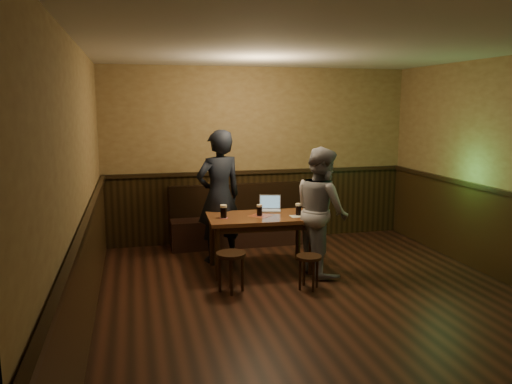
{
  "coord_description": "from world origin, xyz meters",
  "views": [
    {
      "loc": [
        -2.0,
        -4.85,
        2.2
      ],
      "look_at": [
        -0.47,
        1.34,
        1.09
      ],
      "focal_mm": 35.0,
      "sensor_mm": 36.0,
      "label": 1
    }
  ],
  "objects_px": {
    "pub_table": "(260,223)",
    "laptop": "(270,207)",
    "bench": "(240,225)",
    "person_grey": "(322,211)",
    "pint_left": "(224,211)",
    "stool_left": "(231,260)",
    "pint_mid": "(259,210)",
    "pint_right": "(298,209)",
    "person_suit": "(219,196)",
    "stool_right": "(309,262)"
  },
  "relations": [
    {
      "from": "pub_table",
      "to": "laptop",
      "type": "relative_size",
      "value": 4.01
    },
    {
      "from": "bench",
      "to": "person_grey",
      "type": "relative_size",
      "value": 1.31
    },
    {
      "from": "pint_left",
      "to": "laptop",
      "type": "height_order",
      "value": "laptop"
    },
    {
      "from": "pub_table",
      "to": "stool_left",
      "type": "xyz_separation_m",
      "value": [
        -0.54,
        -0.7,
        -0.26
      ]
    },
    {
      "from": "bench",
      "to": "pint_left",
      "type": "height_order",
      "value": "bench"
    },
    {
      "from": "pint_mid",
      "to": "pint_right",
      "type": "bearing_deg",
      "value": -8.99
    },
    {
      "from": "bench",
      "to": "person_suit",
      "type": "distance_m",
      "value": 1.1
    },
    {
      "from": "laptop",
      "to": "bench",
      "type": "bearing_deg",
      "value": 118.34
    },
    {
      "from": "bench",
      "to": "pub_table",
      "type": "height_order",
      "value": "bench"
    },
    {
      "from": "pint_left",
      "to": "pint_mid",
      "type": "height_order",
      "value": "pint_left"
    },
    {
      "from": "laptop",
      "to": "person_grey",
      "type": "xyz_separation_m",
      "value": [
        0.54,
        -0.59,
        0.04
      ]
    },
    {
      "from": "pint_right",
      "to": "laptop",
      "type": "xyz_separation_m",
      "value": [
        -0.29,
        0.38,
        -0.03
      ]
    },
    {
      "from": "stool_left",
      "to": "pint_left",
      "type": "bearing_deg",
      "value": 86.76
    },
    {
      "from": "pint_left",
      "to": "person_suit",
      "type": "xyz_separation_m",
      "value": [
        0.04,
        0.55,
        0.1
      ]
    },
    {
      "from": "pint_left",
      "to": "person_grey",
      "type": "relative_size",
      "value": 0.11
    },
    {
      "from": "stool_right",
      "to": "pint_left",
      "type": "bearing_deg",
      "value": 137.29
    },
    {
      "from": "stool_right",
      "to": "person_grey",
      "type": "height_order",
      "value": "person_grey"
    },
    {
      "from": "bench",
      "to": "pint_mid",
      "type": "distance_m",
      "value": 1.41
    },
    {
      "from": "pint_left",
      "to": "laptop",
      "type": "bearing_deg",
      "value": 23.37
    },
    {
      "from": "bench",
      "to": "pint_left",
      "type": "relative_size",
      "value": 12.37
    },
    {
      "from": "stool_right",
      "to": "pub_table",
      "type": "bearing_deg",
      "value": 114.84
    },
    {
      "from": "stool_left",
      "to": "laptop",
      "type": "bearing_deg",
      "value": 52.78
    },
    {
      "from": "pint_right",
      "to": "person_grey",
      "type": "height_order",
      "value": "person_grey"
    },
    {
      "from": "pint_right",
      "to": "bench",
      "type": "bearing_deg",
      "value": 109.83
    },
    {
      "from": "stool_right",
      "to": "bench",
      "type": "bearing_deg",
      "value": 100.27
    },
    {
      "from": "person_grey",
      "to": "stool_right",
      "type": "bearing_deg",
      "value": 140.67
    },
    {
      "from": "person_grey",
      "to": "pint_left",
      "type": "bearing_deg",
      "value": 71.7
    },
    {
      "from": "bench",
      "to": "stool_left",
      "type": "xyz_separation_m",
      "value": [
        -0.54,
        -2.01,
        0.07
      ]
    },
    {
      "from": "person_grey",
      "to": "pub_table",
      "type": "bearing_deg",
      "value": 62.4
    },
    {
      "from": "bench",
      "to": "laptop",
      "type": "bearing_deg",
      "value": -78.19
    },
    {
      "from": "stool_left",
      "to": "pint_right",
      "type": "distance_m",
      "value": 1.29
    },
    {
      "from": "bench",
      "to": "pub_table",
      "type": "xyz_separation_m",
      "value": [
        -0.0,
        -1.3,
        0.34
      ]
    },
    {
      "from": "stool_left",
      "to": "pint_mid",
      "type": "bearing_deg",
      "value": 52.81
    },
    {
      "from": "stool_left",
      "to": "person_suit",
      "type": "distance_m",
      "value": 1.35
    },
    {
      "from": "pub_table",
      "to": "person_grey",
      "type": "height_order",
      "value": "person_grey"
    },
    {
      "from": "person_suit",
      "to": "person_grey",
      "type": "distance_m",
      "value": 1.48
    },
    {
      "from": "bench",
      "to": "laptop",
      "type": "relative_size",
      "value": 6.16
    },
    {
      "from": "pint_right",
      "to": "person_suit",
      "type": "xyz_separation_m",
      "value": [
        -0.97,
        0.62,
        0.11
      ]
    },
    {
      "from": "pint_mid",
      "to": "pint_right",
      "type": "relative_size",
      "value": 0.95
    },
    {
      "from": "stool_right",
      "to": "pint_left",
      "type": "distance_m",
      "value": 1.31
    },
    {
      "from": "bench",
      "to": "stool_left",
      "type": "relative_size",
      "value": 4.58
    },
    {
      "from": "pub_table",
      "to": "pint_mid",
      "type": "relative_size",
      "value": 9.25
    },
    {
      "from": "stool_right",
      "to": "person_suit",
      "type": "relative_size",
      "value": 0.22
    },
    {
      "from": "pub_table",
      "to": "person_suit",
      "type": "xyz_separation_m",
      "value": [
        -0.46,
        0.53,
        0.29
      ]
    },
    {
      "from": "pub_table",
      "to": "pint_left",
      "type": "bearing_deg",
      "value": -175.01
    },
    {
      "from": "stool_right",
      "to": "laptop",
      "type": "height_order",
      "value": "laptop"
    },
    {
      "from": "bench",
      "to": "stool_right",
      "type": "relative_size",
      "value": 5.31
    },
    {
      "from": "pub_table",
      "to": "person_suit",
      "type": "relative_size",
      "value": 0.76
    },
    {
      "from": "stool_left",
      "to": "pint_left",
      "type": "distance_m",
      "value": 0.82
    },
    {
      "from": "bench",
      "to": "person_grey",
      "type": "height_order",
      "value": "person_grey"
    }
  ]
}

